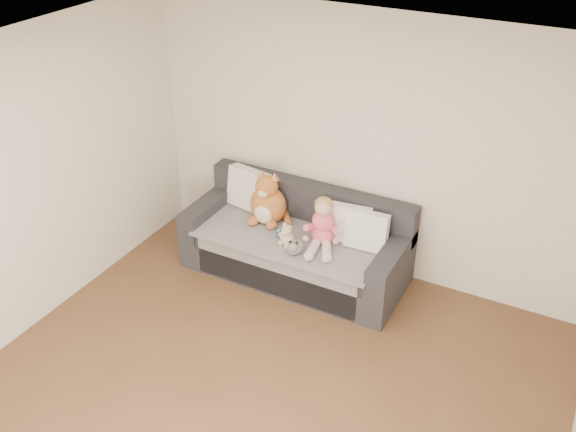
% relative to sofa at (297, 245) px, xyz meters
% --- Properties ---
extents(room_shell, '(5.00, 5.00, 5.00)m').
position_rel_sofa_xyz_m(room_shell, '(0.51, -1.64, 0.99)').
color(room_shell, brown).
rests_on(room_shell, ground).
extents(sofa, '(2.20, 0.94, 0.85)m').
position_rel_sofa_xyz_m(sofa, '(0.00, 0.00, 0.00)').
color(sofa, '#27262B').
rests_on(sofa, ground).
extents(cushion_left, '(0.49, 0.28, 0.44)m').
position_rel_sofa_xyz_m(cushion_left, '(-0.67, 0.20, 0.37)').
color(cushion_left, white).
rests_on(cushion_left, sofa).
extents(cushion_right_back, '(0.42, 0.23, 0.38)m').
position_rel_sofa_xyz_m(cushion_right_back, '(0.51, 0.09, 0.35)').
color(cushion_right_back, white).
rests_on(cushion_right_back, sofa).
extents(cushion_right_front, '(0.41, 0.20, 0.38)m').
position_rel_sofa_xyz_m(cushion_right_front, '(0.70, 0.06, 0.35)').
color(cushion_right_front, white).
rests_on(cushion_right_front, sofa).
extents(toddler, '(0.34, 0.50, 0.49)m').
position_rel_sofa_xyz_m(toddler, '(0.31, -0.09, 0.37)').
color(toddler, '#EE5489').
rests_on(toddler, sofa).
extents(plush_cat, '(0.46, 0.41, 0.57)m').
position_rel_sofa_xyz_m(plush_cat, '(-0.35, 0.05, 0.37)').
color(plush_cat, '#AD4E26').
rests_on(plush_cat, sofa).
extents(teddy_bear, '(0.18, 0.15, 0.24)m').
position_rel_sofa_xyz_m(teddy_bear, '(0.02, -0.26, 0.26)').
color(teddy_bear, tan).
rests_on(teddy_bear, sofa).
extents(plush_cow, '(0.15, 0.22, 0.18)m').
position_rel_sofa_xyz_m(plush_cow, '(0.16, -0.36, 0.24)').
color(plush_cow, white).
rests_on(plush_cow, sofa).
extents(sippy_cup, '(0.09, 0.07, 0.10)m').
position_rel_sofa_xyz_m(sippy_cup, '(-0.11, -0.18, 0.22)').
color(sippy_cup, '#4C3A9F').
rests_on(sippy_cup, sofa).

